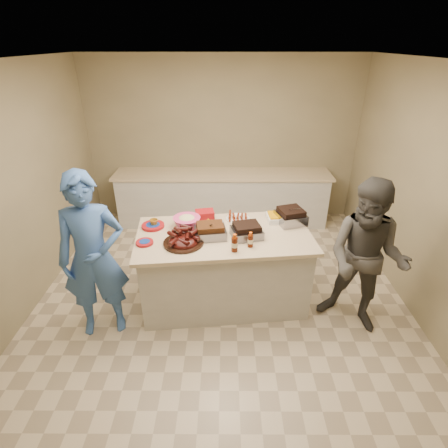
{
  "coord_description": "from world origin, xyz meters",
  "views": [
    {
      "loc": [
        0.05,
        -3.32,
        2.86
      ],
      "look_at": [
        0.04,
        0.15,
        1.03
      ],
      "focal_mm": 28.0,
      "sensor_mm": 36.0,
      "label": 1
    }
  ],
  "objects_px": {
    "rib_platter": "(184,243)",
    "guest_blue": "(107,326)",
    "bbq_bottle_b": "(250,246)",
    "roasting_pan": "(290,223)",
    "coleslaw_bowl": "(187,227)",
    "bbq_bottle_a": "(234,251)",
    "plastic_cup": "(154,226)",
    "mustard_bottle": "(208,227)",
    "island": "(224,298)",
    "guest_gray": "(352,322)"
  },
  "relations": [
    {
      "from": "bbq_bottle_b",
      "to": "guest_blue",
      "type": "xyz_separation_m",
      "value": [
        -1.6,
        -0.21,
        -0.93
      ]
    },
    {
      "from": "rib_platter",
      "to": "guest_gray",
      "type": "xyz_separation_m",
      "value": [
        1.9,
        -0.19,
        -0.93
      ]
    },
    {
      "from": "bbq_bottle_b",
      "to": "plastic_cup",
      "type": "xyz_separation_m",
      "value": [
        -1.1,
        0.44,
        0.0
      ]
    },
    {
      "from": "guest_gray",
      "to": "island",
      "type": "bearing_deg",
      "value": -162.22
    },
    {
      "from": "rib_platter",
      "to": "guest_blue",
      "type": "distance_m",
      "value": 1.31
    },
    {
      "from": "bbq_bottle_a",
      "to": "mustard_bottle",
      "type": "xyz_separation_m",
      "value": [
        -0.29,
        0.53,
        0.0
      ]
    },
    {
      "from": "coleslaw_bowl",
      "to": "island",
      "type": "bearing_deg",
      "value": -19.77
    },
    {
      "from": "roasting_pan",
      "to": "guest_gray",
      "type": "height_order",
      "value": "roasting_pan"
    },
    {
      "from": "island",
      "to": "coleslaw_bowl",
      "type": "height_order",
      "value": "coleslaw_bowl"
    },
    {
      "from": "roasting_pan",
      "to": "bbq_bottle_b",
      "type": "bearing_deg",
      "value": -150.36
    },
    {
      "from": "mustard_bottle",
      "to": "bbq_bottle_b",
      "type": "bearing_deg",
      "value": -43.86
    },
    {
      "from": "guest_blue",
      "to": "rib_platter",
      "type": "bearing_deg",
      "value": 3.57
    },
    {
      "from": "guest_gray",
      "to": "mustard_bottle",
      "type": "bearing_deg",
      "value": -166.18
    },
    {
      "from": "guest_gray",
      "to": "plastic_cup",
      "type": "bearing_deg",
      "value": -161.05
    },
    {
      "from": "roasting_pan",
      "to": "rib_platter",
      "type": "bearing_deg",
      "value": -175.54
    },
    {
      "from": "roasting_pan",
      "to": "bbq_bottle_b",
      "type": "height_order",
      "value": "bbq_bottle_b"
    },
    {
      "from": "bbq_bottle_b",
      "to": "guest_blue",
      "type": "bearing_deg",
      "value": -172.66
    },
    {
      "from": "bbq_bottle_a",
      "to": "bbq_bottle_b",
      "type": "height_order",
      "value": "bbq_bottle_a"
    },
    {
      "from": "coleslaw_bowl",
      "to": "guest_gray",
      "type": "distance_m",
      "value": 2.18
    },
    {
      "from": "rib_platter",
      "to": "mustard_bottle",
      "type": "relative_size",
      "value": 3.94
    },
    {
      "from": "guest_blue",
      "to": "bbq_bottle_b",
      "type": "bearing_deg",
      "value": -5.68
    },
    {
      "from": "plastic_cup",
      "to": "guest_blue",
      "type": "xyz_separation_m",
      "value": [
        -0.5,
        -0.65,
        -0.93
      ]
    },
    {
      "from": "bbq_bottle_a",
      "to": "guest_gray",
      "type": "bearing_deg",
      "value": -1.91
    },
    {
      "from": "bbq_bottle_b",
      "to": "plastic_cup",
      "type": "distance_m",
      "value": 1.18
    },
    {
      "from": "island",
      "to": "plastic_cup",
      "type": "relative_size",
      "value": 20.08
    },
    {
      "from": "coleslaw_bowl",
      "to": "guest_blue",
      "type": "height_order",
      "value": "coleslaw_bowl"
    },
    {
      "from": "coleslaw_bowl",
      "to": "mustard_bottle",
      "type": "height_order",
      "value": "coleslaw_bowl"
    },
    {
      "from": "coleslaw_bowl",
      "to": "guest_blue",
      "type": "xyz_separation_m",
      "value": [
        -0.89,
        -0.63,
        -0.93
      ]
    },
    {
      "from": "island",
      "to": "mustard_bottle",
      "type": "xyz_separation_m",
      "value": [
        -0.18,
        0.18,
        0.93
      ]
    },
    {
      "from": "bbq_bottle_a",
      "to": "plastic_cup",
      "type": "relative_size",
      "value": 2.02
    },
    {
      "from": "roasting_pan",
      "to": "mustard_bottle",
      "type": "xyz_separation_m",
      "value": [
        -0.97,
        -0.1,
        0.0
      ]
    },
    {
      "from": "island",
      "to": "rib_platter",
      "type": "bearing_deg",
      "value": -160.11
    },
    {
      "from": "bbq_bottle_b",
      "to": "guest_blue",
      "type": "height_order",
      "value": "bbq_bottle_b"
    },
    {
      "from": "bbq_bottle_b",
      "to": "mustard_bottle",
      "type": "relative_size",
      "value": 1.55
    },
    {
      "from": "plastic_cup",
      "to": "guest_blue",
      "type": "distance_m",
      "value": 1.24
    },
    {
      "from": "plastic_cup",
      "to": "island",
      "type": "bearing_deg",
      "value": -12.0
    },
    {
      "from": "mustard_bottle",
      "to": "guest_blue",
      "type": "distance_m",
      "value": 1.6
    },
    {
      "from": "coleslaw_bowl",
      "to": "guest_blue",
      "type": "distance_m",
      "value": 1.43
    },
    {
      "from": "coleslaw_bowl",
      "to": "plastic_cup",
      "type": "relative_size",
      "value": 3.26
    },
    {
      "from": "rib_platter",
      "to": "coleslaw_bowl",
      "type": "relative_size",
      "value": 1.37
    },
    {
      "from": "bbq_bottle_a",
      "to": "guest_gray",
      "type": "distance_m",
      "value": 1.65
    },
    {
      "from": "plastic_cup",
      "to": "guest_gray",
      "type": "height_order",
      "value": "plastic_cup"
    },
    {
      "from": "roasting_pan",
      "to": "coleslaw_bowl",
      "type": "bearing_deg",
      "value": 168.45
    },
    {
      "from": "guest_blue",
      "to": "guest_gray",
      "type": "relative_size",
      "value": 1.06
    },
    {
      "from": "island",
      "to": "mustard_bottle",
      "type": "distance_m",
      "value": 0.96
    },
    {
      "from": "mustard_bottle",
      "to": "guest_gray",
      "type": "xyz_separation_m",
      "value": [
        1.65,
        -0.58,
        -0.93
      ]
    },
    {
      "from": "roasting_pan",
      "to": "bbq_bottle_b",
      "type": "distance_m",
      "value": 0.75
    },
    {
      "from": "rib_platter",
      "to": "bbq_bottle_a",
      "type": "xyz_separation_m",
      "value": [
        0.54,
        -0.15,
        0.0
      ]
    },
    {
      "from": "bbq_bottle_a",
      "to": "bbq_bottle_b",
      "type": "relative_size",
      "value": 1.15
    },
    {
      "from": "rib_platter",
      "to": "guest_gray",
      "type": "distance_m",
      "value": 2.12
    }
  ]
}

